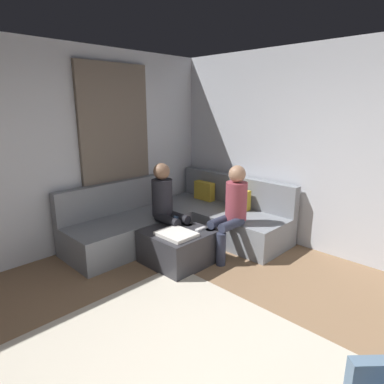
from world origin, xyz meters
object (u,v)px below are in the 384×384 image
object	(u,v)px
person_on_couch_side	(167,204)
person_on_couch_back	(231,208)
sectional_couch	(182,221)
coffee_mug	(177,220)
game_remote	(200,229)
ottoman	(178,246)

from	to	relation	value
person_on_couch_side	person_on_couch_back	bearing A→B (deg)	123.30
sectional_couch	person_on_couch_back	world-z (taller)	person_on_couch_back
sectional_couch	coffee_mug	bearing A→B (deg)	-52.46
game_remote	person_on_couch_side	world-z (taller)	person_on_couch_side
game_remote	person_on_couch_side	bearing A→B (deg)	-172.21
sectional_couch	person_on_couch_back	distance (m)	0.95
sectional_couch	person_on_couch_side	size ratio (longest dim) A/B	2.12
coffee_mug	game_remote	world-z (taller)	coffee_mug
sectional_couch	person_on_couch_back	xyz separation A→B (m)	(0.87, 0.06, 0.38)
sectional_couch	ottoman	distance (m)	0.76
game_remote	person_on_couch_side	distance (m)	0.59
ottoman	person_on_couch_back	world-z (taller)	person_on_couch_back
person_on_couch_back	person_on_couch_side	bearing A→B (deg)	33.30
sectional_couch	coffee_mug	size ratio (longest dim) A/B	26.84
game_remote	sectional_couch	bearing A→B (deg)	153.77
person_on_couch_back	ottoman	bearing A→B (deg)	60.29
coffee_mug	sectional_couch	bearing A→B (deg)	127.54
ottoman	sectional_couch	bearing A→B (deg)	132.42
coffee_mug	game_remote	xyz separation A→B (m)	(0.40, 0.04, -0.04)
person_on_couch_back	coffee_mug	bearing A→B (deg)	37.37
sectional_couch	coffee_mug	distance (m)	0.52
person_on_couch_side	ottoman	bearing A→B (deg)	68.31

